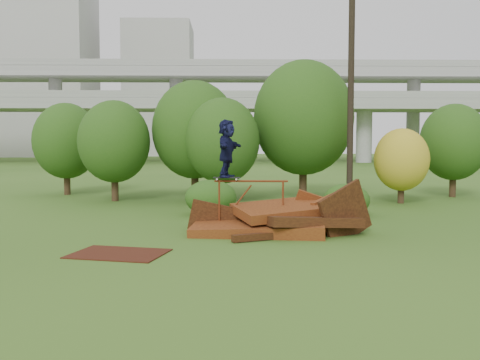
{
  "coord_description": "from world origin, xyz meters",
  "views": [
    {
      "loc": [
        -1.18,
        -15.13,
        2.8
      ],
      "look_at": [
        -0.8,
        2.0,
        1.6
      ],
      "focal_mm": 40.0,
      "sensor_mm": 36.0,
      "label": 1
    }
  ],
  "objects_px": {
    "scrap_pile": "(277,221)",
    "skater": "(227,148)",
    "flat_plate": "(119,254)",
    "utility_pole": "(351,86)"
  },
  "relations": [
    {
      "from": "scrap_pile",
      "to": "utility_pole",
      "type": "bearing_deg",
      "value": 62.51
    },
    {
      "from": "scrap_pile",
      "to": "skater",
      "type": "xyz_separation_m",
      "value": [
        -1.56,
        0.31,
        2.25
      ]
    },
    {
      "from": "scrap_pile",
      "to": "skater",
      "type": "height_order",
      "value": "skater"
    },
    {
      "from": "scrap_pile",
      "to": "skater",
      "type": "relative_size",
      "value": 3.2
    },
    {
      "from": "scrap_pile",
      "to": "flat_plate",
      "type": "bearing_deg",
      "value": -144.11
    },
    {
      "from": "scrap_pile",
      "to": "utility_pole",
      "type": "height_order",
      "value": "utility_pole"
    },
    {
      "from": "skater",
      "to": "utility_pole",
      "type": "relative_size",
      "value": 0.17
    },
    {
      "from": "skater",
      "to": "flat_plate",
      "type": "height_order",
      "value": "skater"
    },
    {
      "from": "skater",
      "to": "flat_plate",
      "type": "distance_m",
      "value": 5.07
    },
    {
      "from": "skater",
      "to": "flat_plate",
      "type": "xyz_separation_m",
      "value": [
        -2.71,
        -3.4,
        -2.61
      ]
    }
  ]
}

